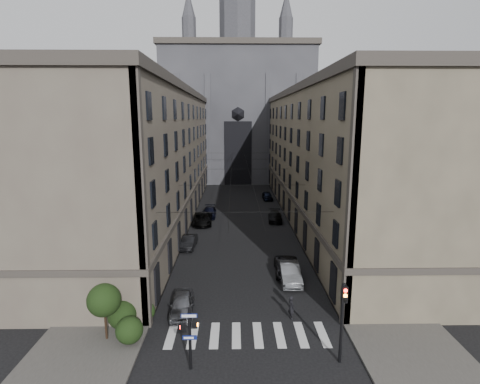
{
  "coord_description": "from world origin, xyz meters",
  "views": [
    {
      "loc": [
        -0.86,
        -18.45,
        14.79
      ],
      "look_at": [
        -0.39,
        11.29,
        8.86
      ],
      "focal_mm": 28.0,
      "sensor_mm": 36.0,
      "label": 1
    }
  ],
  "objects_px": {
    "car_left_midnear": "(189,242)",
    "pedestrian": "(291,307)",
    "gothic_tower": "(237,105)",
    "car_left_far": "(209,212)",
    "car_right_midfar": "(275,217)",
    "pedestrian_signal_left": "(190,334)",
    "traffic_light_right": "(343,314)",
    "car_left_midfar": "(203,219)",
    "car_right_near": "(290,273)",
    "car_left_near": "(182,304)",
    "car_right_far": "(267,196)",
    "car_right_midnear": "(287,267)"
  },
  "relations": [
    {
      "from": "car_left_midnear",
      "to": "pedestrian",
      "type": "height_order",
      "value": "pedestrian"
    },
    {
      "from": "car_left_far",
      "to": "car_right_near",
      "type": "xyz_separation_m",
      "value": [
        8.85,
        -22.93,
        0.12
      ]
    },
    {
      "from": "car_right_near",
      "to": "gothic_tower",
      "type": "bearing_deg",
      "value": 94.72
    },
    {
      "from": "car_left_midnear",
      "to": "car_left_far",
      "type": "relative_size",
      "value": 0.87
    },
    {
      "from": "car_left_midnear",
      "to": "gothic_tower",
      "type": "bearing_deg",
      "value": 86.33
    },
    {
      "from": "car_left_midfar",
      "to": "traffic_light_right",
      "type": "bearing_deg",
      "value": -72.01
    },
    {
      "from": "car_left_midnear",
      "to": "car_right_midfar",
      "type": "xyz_separation_m",
      "value": [
        11.18,
        11.15,
        -0.02
      ]
    },
    {
      "from": "gothic_tower",
      "to": "car_left_midfar",
      "type": "distance_m",
      "value": 46.02
    },
    {
      "from": "gothic_tower",
      "to": "car_left_far",
      "type": "xyz_separation_m",
      "value": [
        -4.65,
        -38.46,
        -17.09
      ]
    },
    {
      "from": "car_left_far",
      "to": "car_right_midfar",
      "type": "xyz_separation_m",
      "value": [
        9.7,
        -2.56,
        -0.02
      ]
    },
    {
      "from": "pedestrian_signal_left",
      "to": "car_right_midfar",
      "type": "bearing_deg",
      "value": 75.2
    },
    {
      "from": "car_left_near",
      "to": "car_right_far",
      "type": "height_order",
      "value": "car_left_near"
    },
    {
      "from": "car_right_midnear",
      "to": "car_left_far",
      "type": "bearing_deg",
      "value": 115.55
    },
    {
      "from": "car_left_midfar",
      "to": "car_right_near",
      "type": "xyz_separation_m",
      "value": [
        9.55,
        -18.97,
        0.04
      ]
    },
    {
      "from": "car_right_near",
      "to": "pedestrian",
      "type": "relative_size",
      "value": 2.78
    },
    {
      "from": "pedestrian_signal_left",
      "to": "car_left_near",
      "type": "relative_size",
      "value": 0.9
    },
    {
      "from": "traffic_light_right",
      "to": "car_right_midfar",
      "type": "bearing_deg",
      "value": 90.98
    },
    {
      "from": "pedestrian_signal_left",
      "to": "car_right_midfar",
      "type": "relative_size",
      "value": 0.85
    },
    {
      "from": "car_left_near",
      "to": "pedestrian",
      "type": "relative_size",
      "value": 2.46
    },
    {
      "from": "car_right_far",
      "to": "gothic_tower",
      "type": "bearing_deg",
      "value": 99.11
    },
    {
      "from": "car_left_midnear",
      "to": "car_left_midfar",
      "type": "bearing_deg",
      "value": 88.43
    },
    {
      "from": "gothic_tower",
      "to": "car_left_near",
      "type": "height_order",
      "value": "gothic_tower"
    },
    {
      "from": "traffic_light_right",
      "to": "pedestrian",
      "type": "bearing_deg",
      "value": 113.21
    },
    {
      "from": "car_left_near",
      "to": "car_right_midfar",
      "type": "distance_m",
      "value": 27.77
    },
    {
      "from": "traffic_light_right",
      "to": "car_right_midfar",
      "type": "relative_size",
      "value": 1.1
    },
    {
      "from": "car_left_midnear",
      "to": "car_right_far",
      "type": "distance_m",
      "value": 28.1
    },
    {
      "from": "traffic_light_right",
      "to": "car_right_midfar",
      "type": "distance_m",
      "value": 32.12
    },
    {
      "from": "car_right_midnear",
      "to": "pedestrian_signal_left",
      "type": "bearing_deg",
      "value": -116.36
    },
    {
      "from": "car_right_midnear",
      "to": "car_right_midfar",
      "type": "xyz_separation_m",
      "value": [
        0.85,
        18.68,
        -0.01
      ]
    },
    {
      "from": "gothic_tower",
      "to": "car_left_midnear",
      "type": "xyz_separation_m",
      "value": [
        -6.13,
        -52.17,
        -17.09
      ]
    },
    {
      "from": "car_left_midfar",
      "to": "car_right_midfar",
      "type": "distance_m",
      "value": 10.49
    },
    {
      "from": "traffic_light_right",
      "to": "car_right_near",
      "type": "bearing_deg",
      "value": 96.86
    },
    {
      "from": "gothic_tower",
      "to": "car_left_midnear",
      "type": "relative_size",
      "value": 13.59
    },
    {
      "from": "car_left_near",
      "to": "car_right_midnear",
      "type": "height_order",
      "value": "car_left_near"
    },
    {
      "from": "car_right_far",
      "to": "car_right_midnear",
      "type": "bearing_deg",
      "value": -93.76
    },
    {
      "from": "car_right_near",
      "to": "car_left_near",
      "type": "bearing_deg",
      "value": -147.72
    },
    {
      "from": "car_right_far",
      "to": "pedestrian",
      "type": "relative_size",
      "value": 2.33
    },
    {
      "from": "car_left_midnear",
      "to": "car_right_near",
      "type": "height_order",
      "value": "car_right_near"
    },
    {
      "from": "car_left_midnear",
      "to": "car_right_midfar",
      "type": "distance_m",
      "value": 15.79
    },
    {
      "from": "car_right_far",
      "to": "pedestrian_signal_left",
      "type": "bearing_deg",
      "value": -102.54
    },
    {
      "from": "car_left_midnear",
      "to": "car_left_far",
      "type": "distance_m",
      "value": 13.79
    },
    {
      "from": "car_left_near",
      "to": "car_left_midnear",
      "type": "relative_size",
      "value": 1.04
    },
    {
      "from": "car_right_midfar",
      "to": "pedestrian",
      "type": "bearing_deg",
      "value": -89.27
    },
    {
      "from": "pedestrian_signal_left",
      "to": "car_left_far",
      "type": "bearing_deg",
      "value": 91.85
    },
    {
      "from": "car_left_near",
      "to": "car_left_far",
      "type": "height_order",
      "value": "car_left_near"
    },
    {
      "from": "car_left_far",
      "to": "gothic_tower",
      "type": "bearing_deg",
      "value": 82.89
    },
    {
      "from": "pedestrian_signal_left",
      "to": "car_left_far",
      "type": "height_order",
      "value": "pedestrian_signal_left"
    },
    {
      "from": "car_right_midfar",
      "to": "pedestrian_signal_left",
      "type": "bearing_deg",
      "value": -100.47
    },
    {
      "from": "car_right_far",
      "to": "car_left_midnear",
      "type": "bearing_deg",
      "value": -115.83
    },
    {
      "from": "pedestrian_signal_left",
      "to": "car_right_midfar",
      "type": "height_order",
      "value": "pedestrian_signal_left"
    }
  ]
}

